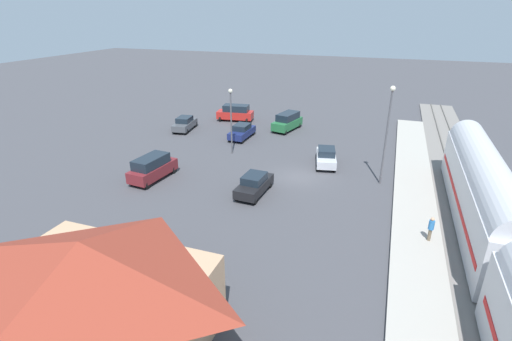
# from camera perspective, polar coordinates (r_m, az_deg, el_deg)

# --- Properties ---
(ground_plane) EXTENTS (200.00, 200.00, 0.00)m
(ground_plane) POSITION_cam_1_polar(r_m,az_deg,el_deg) (35.75, 6.34, -0.93)
(ground_plane) COLOR #424247
(railway_track) EXTENTS (4.80, 70.00, 0.30)m
(railway_track) POSITION_cam_1_polar(r_m,az_deg,el_deg) (35.62, 28.81, -3.75)
(railway_track) COLOR slate
(railway_track) RESTS_ON ground
(platform) EXTENTS (3.20, 46.00, 0.30)m
(platform) POSITION_cam_1_polar(r_m,az_deg,el_deg) (35.06, 22.44, -2.87)
(platform) COLOR #A8A399
(platform) RESTS_ON ground
(station_building) EXTENTS (10.31, 8.22, 5.70)m
(station_building) POSITION_cam_1_polar(r_m,az_deg,el_deg) (18.83, -23.61, -16.63)
(station_building) COLOR tan
(station_building) RESTS_ON ground
(pedestrian_on_platform) EXTENTS (0.36, 0.36, 1.71)m
(pedestrian_on_platform) POSITION_cam_1_polar(r_m,az_deg,el_deg) (27.59, 24.62, -7.71)
(pedestrian_on_platform) COLOR brown
(pedestrian_on_platform) RESTS_ON platform
(suv_maroon) EXTENTS (2.41, 5.06, 2.22)m
(suv_maroon) POSITION_cam_1_polar(r_m,az_deg,el_deg) (35.82, -15.19, 0.42)
(suv_maroon) COLOR maroon
(suv_maroon) RESTS_ON ground
(sedan_charcoal) EXTENTS (2.46, 4.72, 1.74)m
(sedan_charcoal) POSITION_cam_1_polar(r_m,az_deg,el_deg) (50.05, -10.57, 6.89)
(sedan_charcoal) COLOR #47494F
(sedan_charcoal) RESTS_ON ground
(suv_red) EXTENTS (5.12, 2.90, 2.22)m
(suv_red) POSITION_cam_1_polar(r_m,az_deg,el_deg) (53.60, -3.08, 8.61)
(suv_red) COLOR red
(suv_red) RESTS_ON ground
(sedan_silver) EXTENTS (2.73, 4.78, 1.74)m
(sedan_silver) POSITION_cam_1_polar(r_m,az_deg,el_deg) (38.58, 10.40, 2.06)
(sedan_silver) COLOR silver
(sedan_silver) RESTS_ON ground
(suv_green) EXTENTS (3.03, 5.22, 2.22)m
(suv_green) POSITION_cam_1_polar(r_m,az_deg,el_deg) (49.41, 4.70, 7.32)
(suv_green) COLOR #236638
(suv_green) RESTS_ON ground
(sedan_black) EXTENTS (2.09, 4.60, 1.74)m
(sedan_black) POSITION_cam_1_polar(r_m,az_deg,el_deg) (31.95, -0.27, -2.06)
(sedan_black) COLOR black
(sedan_black) RESTS_ON ground
(sedan_navy) EXTENTS (1.97, 4.55, 1.74)m
(sedan_navy) POSITION_cam_1_polar(r_m,az_deg,el_deg) (46.02, -2.12, 5.86)
(sedan_navy) COLOR navy
(sedan_navy) RESTS_ON ground
(light_pole_near_platform) EXTENTS (0.44, 0.44, 8.66)m
(light_pole_near_platform) POSITION_cam_1_polar(r_m,az_deg,el_deg) (34.17, 19.04, 6.39)
(light_pole_near_platform) COLOR #515156
(light_pole_near_platform) RESTS_ON ground
(light_pole_lot_center) EXTENTS (0.44, 0.44, 6.96)m
(light_pole_lot_center) POSITION_cam_1_polar(r_m,az_deg,el_deg) (40.07, -3.75, 8.53)
(light_pole_lot_center) COLOR #515156
(light_pole_lot_center) RESTS_ON ground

